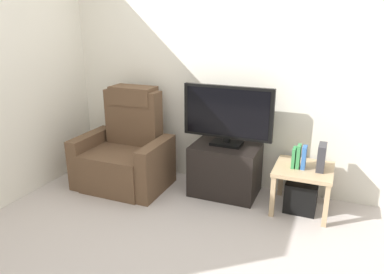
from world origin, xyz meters
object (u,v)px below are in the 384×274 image
tv_stand (225,169)px  book_leftmost (294,157)px  side_table (303,174)px  subwoofer_box (301,195)px  television (227,114)px  book_middle (298,156)px  recliner_armchair (126,152)px  game_console (322,157)px  book_rightmost (304,157)px

tv_stand → book_leftmost: bearing=-6.4°
tv_stand → side_table: 0.81m
subwoofer_box → television: bearing=174.4°
side_table → book_middle: (-0.06, -0.02, 0.18)m
television → book_leftmost: television is taller
television → recliner_armchair: television is taller
recliner_armchair → subwoofer_box: recliner_armchair is taller
recliner_armchair → book_leftmost: size_ratio=5.58×
side_table → game_console: (0.15, 0.01, 0.19)m
subwoofer_box → recliner_armchair: bearing=-176.0°
recliner_armchair → side_table: recliner_armchair is taller
recliner_armchair → game_console: recliner_armchair is taller
side_table → book_leftmost: size_ratio=2.79×
book_middle → book_rightmost: 0.05m
side_table → book_leftmost: 0.20m
tv_stand → book_leftmost: 0.75m
book_leftmost → game_console: 0.25m
book_middle → game_console: game_console is taller
recliner_armchair → subwoofer_box: (1.91, 0.13, -0.22)m
television → game_console: (0.95, -0.07, -0.30)m
book_middle → television: bearing=172.5°
tv_stand → recliner_armchair: size_ratio=0.64×
tv_stand → recliner_armchair: (-1.10, -0.19, 0.10)m
tv_stand → recliner_armchair: bearing=-170.1°
game_console → side_table: bearing=-176.1°
tv_stand → book_middle: bearing=-6.1°
book_rightmost → game_console: game_console is taller
television → book_leftmost: bearing=-8.0°
tv_stand → book_middle: book_middle is taller
television → game_console: television is taller
subwoofer_box → book_middle: (-0.06, -0.02, 0.41)m
book_middle → game_console: size_ratio=0.91×
game_console → recliner_armchair: bearing=-176.0°
side_table → book_rightmost: (-0.01, -0.02, 0.18)m
book_middle → tv_stand: bearing=173.9°
side_table → book_rightmost: book_rightmost is taller
game_console → book_middle: bearing=-171.6°
recliner_armchair → game_console: (2.05, 0.14, 0.20)m
book_rightmost → side_table: bearing=67.4°
recliner_armchair → book_rightmost: 1.91m
recliner_armchair → game_console: bearing=-6.5°
subwoofer_box → book_rightmost: book_rightmost is taller
tv_stand → book_middle: 0.80m
side_table → recliner_armchair: bearing=-176.0°
television → side_table: (0.80, -0.08, -0.50)m
recliner_armchair → book_leftmost: bearing=-6.9°
book_middle → book_rightmost: (0.05, 0.00, -0.00)m
recliner_armchair → game_console: 2.06m
tv_stand → recliner_armchair: 1.13m
tv_stand → recliner_armchair: recliner_armchair is taller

